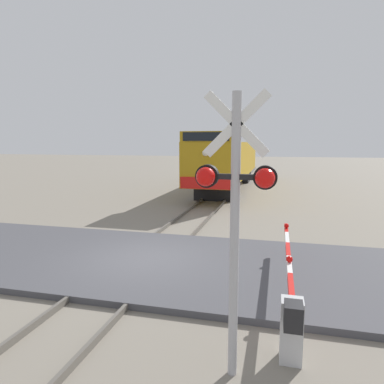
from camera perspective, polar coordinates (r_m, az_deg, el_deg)
The scene contains 7 objects.
ground_plane at distance 10.66m, azimuth -7.90°, elevation -11.58°, with size 160.00×160.00×0.00m, color gray.
rail_track_left at distance 10.91m, azimuth -11.47°, elevation -10.78°, with size 0.08×80.00×0.15m, color #59544C.
rail_track_right at distance 10.40m, azimuth -4.16°, elevation -11.60°, with size 0.08×80.00×0.15m, color #59544C.
road_surface at distance 10.63m, azimuth -7.91°, elevation -11.18°, with size 36.00×5.63×0.16m, color #47474C.
locomotive at distance 27.18m, azimuth 6.01°, elevation 5.17°, with size 2.95×17.99×4.18m.
crossing_signal at distance 5.06m, azimuth 7.09°, elevation -1.89°, with size 1.18×0.33×4.32m.
crossing_gate at distance 7.00m, azimuth 15.89°, elevation -16.17°, with size 0.36×6.15×1.18m.
Camera 1 is at (3.80, -9.28, 3.59)m, focal length 32.34 mm.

